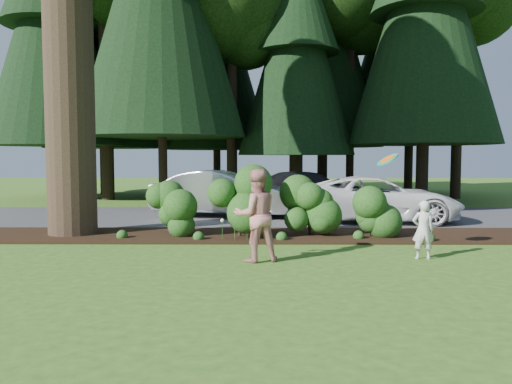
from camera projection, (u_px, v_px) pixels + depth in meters
ground at (244, 263)px, 9.67m from camera, size 80.00×80.00×0.00m
mulch_bed at (248, 235)px, 12.91m from camera, size 16.00×2.50×0.05m
driveway at (251, 216)px, 17.16m from camera, size 22.00×6.00×0.03m
shrub_row at (278, 206)px, 12.74m from camera, size 6.53×1.60×1.61m
lily_cluster at (235, 221)px, 12.04m from camera, size 0.69×0.09×0.57m
tree_wall at (259, 10)px, 25.35m from camera, size 25.66×12.15×17.09m
car_silver_wagon at (222, 194)px, 16.93m from camera, size 4.95×2.39×1.56m
car_white_suv at (377, 199)px, 15.61m from camera, size 5.34×2.82×1.43m
car_dark_suv at (310, 190)px, 19.38m from camera, size 5.12×2.28×1.46m
child at (423, 230)px, 10.01m from camera, size 0.45×0.30×1.18m
adult at (256, 215)px, 9.75m from camera, size 1.04×0.91×1.82m
frisbee at (387, 160)px, 10.16m from camera, size 0.44×0.47×0.31m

